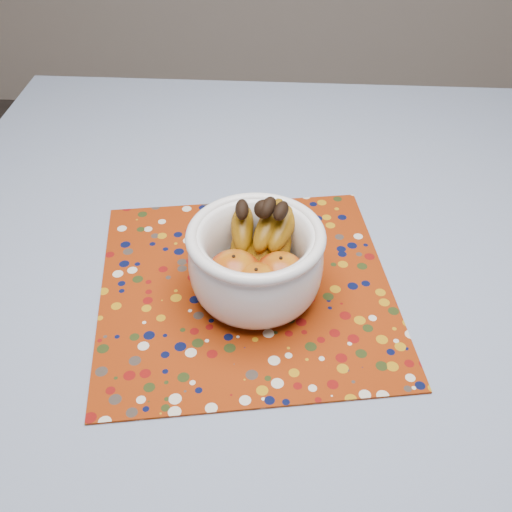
# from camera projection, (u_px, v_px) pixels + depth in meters

# --- Properties ---
(table) EXTENTS (1.20, 1.20, 0.75)m
(table) POSITION_uv_depth(u_px,v_px,m) (281.00, 288.00, 1.08)
(table) COLOR brown
(table) RESTS_ON ground
(tablecloth) EXTENTS (1.32, 1.32, 0.01)m
(tablecloth) POSITION_uv_depth(u_px,v_px,m) (282.00, 254.00, 1.02)
(tablecloth) COLOR #6379A6
(tablecloth) RESTS_ON table
(placemat) EXTENTS (0.53, 0.53, 0.00)m
(placemat) POSITION_uv_depth(u_px,v_px,m) (246.00, 287.00, 0.95)
(placemat) COLOR maroon
(placemat) RESTS_ON tablecloth
(fruit_bowl) EXTENTS (0.20, 0.21, 0.16)m
(fruit_bowl) POSITION_uv_depth(u_px,v_px,m) (259.00, 256.00, 0.90)
(fruit_bowl) COLOR white
(fruit_bowl) RESTS_ON placemat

